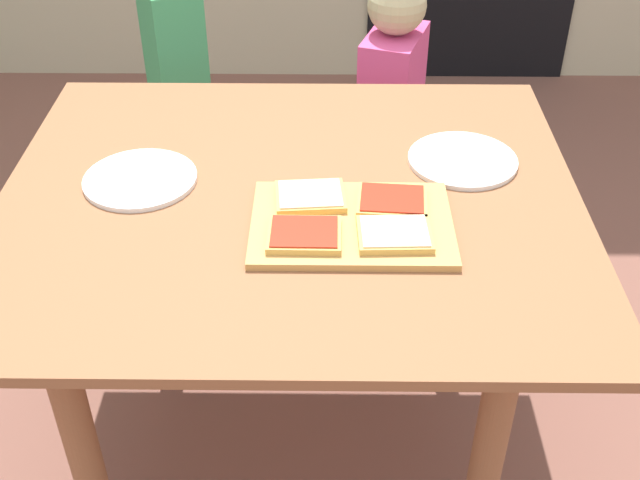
# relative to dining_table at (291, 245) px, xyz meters

# --- Properties ---
(ground_plane) EXTENTS (16.00, 16.00, 0.00)m
(ground_plane) POSITION_rel_dining_table_xyz_m (0.00, 0.00, -0.62)
(ground_plane) COLOR brown
(dining_table) EXTENTS (1.13, 0.98, 0.74)m
(dining_table) POSITION_rel_dining_table_xyz_m (0.00, 0.00, 0.00)
(dining_table) COLOR #935C3A
(dining_table) RESTS_ON ground
(cutting_board) EXTENTS (0.37, 0.26, 0.01)m
(cutting_board) POSITION_rel_dining_table_xyz_m (0.12, -0.11, 0.13)
(cutting_board) COLOR tan
(cutting_board) RESTS_ON dining_table
(pizza_slice_far_left) EXTENTS (0.14, 0.12, 0.02)m
(pizza_slice_far_left) POSITION_rel_dining_table_xyz_m (0.04, -0.04, 0.14)
(pizza_slice_far_left) COLOR #E3B154
(pizza_slice_far_left) RESTS_ON cutting_board
(pizza_slice_near_left) EXTENTS (0.13, 0.11, 0.02)m
(pizza_slice_near_left) POSITION_rel_dining_table_xyz_m (0.03, -0.16, 0.14)
(pizza_slice_near_left) COLOR #E3B154
(pizza_slice_near_left) RESTS_ON cutting_board
(pizza_slice_near_right) EXTENTS (0.13, 0.11, 0.02)m
(pizza_slice_near_right) POSITION_rel_dining_table_xyz_m (0.19, -0.16, 0.14)
(pizza_slice_near_right) COLOR #E3B154
(pizza_slice_near_right) RESTS_ON cutting_board
(pizza_slice_far_right) EXTENTS (0.14, 0.12, 0.02)m
(pizza_slice_far_right) POSITION_rel_dining_table_xyz_m (0.20, -0.05, 0.14)
(pizza_slice_far_right) COLOR #E3B154
(pizza_slice_far_right) RESTS_ON cutting_board
(plate_white_right) EXTENTS (0.23, 0.23, 0.01)m
(plate_white_right) POSITION_rel_dining_table_xyz_m (0.35, 0.12, 0.13)
(plate_white_right) COLOR white
(plate_white_right) RESTS_ON dining_table
(plate_white_left) EXTENTS (0.23, 0.23, 0.01)m
(plate_white_left) POSITION_rel_dining_table_xyz_m (-0.30, 0.04, 0.13)
(plate_white_left) COLOR white
(plate_white_left) RESTS_ON dining_table
(child_left) EXTENTS (0.22, 0.28, 1.02)m
(child_left) POSITION_rel_dining_table_xyz_m (-0.37, 0.87, -0.04)
(child_left) COLOR #414B44
(child_left) RESTS_ON ground
(child_right) EXTENTS (0.21, 0.27, 0.91)m
(child_right) POSITION_rel_dining_table_xyz_m (0.25, 0.76, -0.10)
(child_right) COLOR #284437
(child_right) RESTS_ON ground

